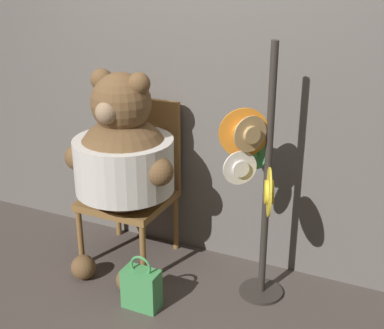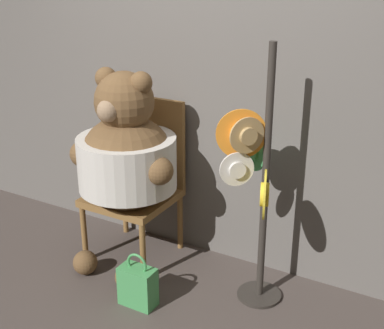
{
  "view_description": "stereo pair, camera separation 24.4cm",
  "coord_description": "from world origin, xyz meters",
  "px_view_note": "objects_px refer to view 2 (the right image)",
  "views": [
    {
      "loc": [
        1.38,
        -2.47,
        2.05
      ],
      "look_at": [
        0.09,
        0.32,
        0.82
      ],
      "focal_mm": 50.0,
      "sensor_mm": 36.0,
      "label": 1
    },
    {
      "loc": [
        1.6,
        -2.35,
        2.05
      ],
      "look_at": [
        0.09,
        0.32,
        0.82
      ],
      "focal_mm": 50.0,
      "sensor_mm": 36.0,
      "label": 2
    }
  ],
  "objects_px": {
    "chair": "(140,176)",
    "handbag_on_ground": "(138,286)",
    "hat_display_rack": "(255,181)",
    "teddy_bear": "(126,157)"
  },
  "relations": [
    {
      "from": "teddy_bear",
      "to": "hat_display_rack",
      "type": "relative_size",
      "value": 0.85
    },
    {
      "from": "handbag_on_ground",
      "to": "teddy_bear",
      "type": "bearing_deg",
      "value": 130.61
    },
    {
      "from": "teddy_bear",
      "to": "chair",
      "type": "bearing_deg",
      "value": 100.49
    },
    {
      "from": "hat_display_rack",
      "to": "handbag_on_ground",
      "type": "relative_size",
      "value": 4.47
    },
    {
      "from": "chair",
      "to": "handbag_on_ground",
      "type": "distance_m",
      "value": 0.82
    },
    {
      "from": "hat_display_rack",
      "to": "handbag_on_ground",
      "type": "distance_m",
      "value": 0.97
    },
    {
      "from": "hat_display_rack",
      "to": "handbag_on_ground",
      "type": "xyz_separation_m",
      "value": [
        -0.57,
        -0.4,
        -0.67
      ]
    },
    {
      "from": "hat_display_rack",
      "to": "chair",
      "type": "bearing_deg",
      "value": 168.99
    },
    {
      "from": "chair",
      "to": "handbag_on_ground",
      "type": "relative_size",
      "value": 3.09
    },
    {
      "from": "teddy_bear",
      "to": "hat_display_rack",
      "type": "xyz_separation_m",
      "value": [
        0.91,
        0.01,
        0.02
      ]
    }
  ]
}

